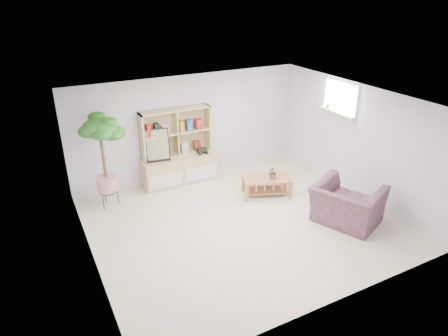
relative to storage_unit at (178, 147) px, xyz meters
name	(u,v)px	position (x,y,z in m)	size (l,w,h in m)	color
floor	(242,224)	(0.38, -2.24, -0.86)	(5.50, 5.00, 0.01)	beige
ceiling	(244,102)	(0.38, -2.24, 1.54)	(5.50, 5.00, 0.01)	white
walls	(243,167)	(0.38, -2.24, 0.34)	(5.51, 5.01, 2.40)	silver
baseboard	(242,221)	(0.38, -2.24, -0.81)	(5.50, 5.00, 0.10)	white
window	(341,98)	(3.11, -1.64, 1.14)	(0.10, 0.98, 0.68)	white
window_sill	(337,113)	(3.05, -1.64, 0.82)	(0.14, 1.00, 0.04)	white
storage_unit	(178,147)	(0.00, 0.00, 0.00)	(1.72, 0.58, 1.72)	tan
poster	(157,145)	(-0.50, -0.05, 0.15)	(0.53, 0.12, 0.73)	yellow
toy_truck	(202,151)	(0.53, -0.12, -0.14)	(0.29, 0.20, 0.15)	black
coffee_table	(267,186)	(1.44, -1.47, -0.65)	(1.01, 0.55, 0.41)	#A55C34
table_plant	(273,172)	(1.53, -1.56, -0.31)	(0.25, 0.22, 0.28)	#1D6E1E
floor_tree	(104,162)	(-1.72, -0.37, 0.12)	(0.72, 0.72, 1.97)	#175811
armchair	(347,202)	(2.17, -3.11, -0.42)	(1.20, 1.04, 0.89)	navy
sill_plant	(329,104)	(3.05, -1.35, 0.95)	(0.12, 0.10, 0.21)	#175811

